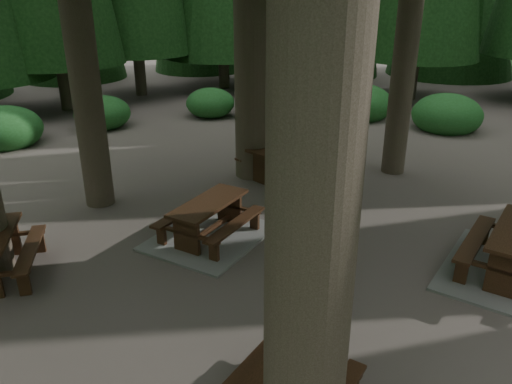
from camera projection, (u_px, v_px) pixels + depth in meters
ground at (296, 269)px, 8.91m from camera, size 80.00×80.00×0.00m
picnic_table_c at (210, 226)px, 9.89m from camera, size 2.88×2.64×0.80m
picnic_table_d at (282, 155)px, 13.03m from camera, size 2.04×1.68×0.84m
picnic_table_e at (287, 383)px, 5.74m from camera, size 1.95×1.75×0.70m
shrub_ring at (296, 223)px, 9.70m from camera, size 23.86×24.64×1.49m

